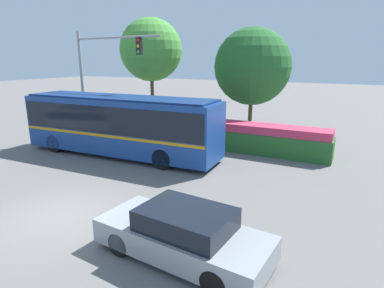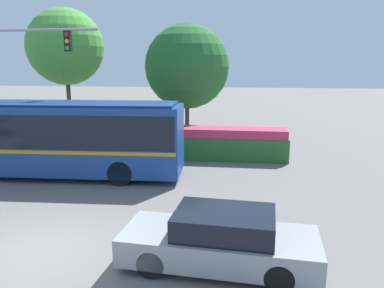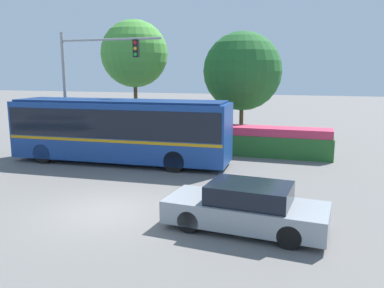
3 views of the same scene
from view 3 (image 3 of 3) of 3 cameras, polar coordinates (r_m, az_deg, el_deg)
name	(u,v)px [view 3 (image 3 of 3)]	position (r m, az deg, el deg)	size (l,w,h in m)	color
ground_plane	(106,211)	(13.43, -12.43, -9.55)	(140.00, 140.00, 0.00)	slate
city_bus	(120,127)	(19.90, -10.54, 2.41)	(11.19, 3.06, 3.19)	navy
sedan_foreground	(246,208)	(11.59, 7.94, -9.23)	(4.78, 2.23, 1.39)	gray
traffic_light_pole	(86,74)	(22.73, -15.19, 9.88)	(6.06, 0.24, 6.74)	gray
flowering_hedge	(265,142)	(21.81, 10.68, 0.36)	(7.12, 1.49, 1.59)	#286028
street_tree_left	(135,54)	(25.89, -8.40, 12.90)	(4.27, 4.27, 7.84)	brown
street_tree_centre	(242,71)	(25.70, 7.38, 10.50)	(5.03, 5.03, 7.12)	brown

